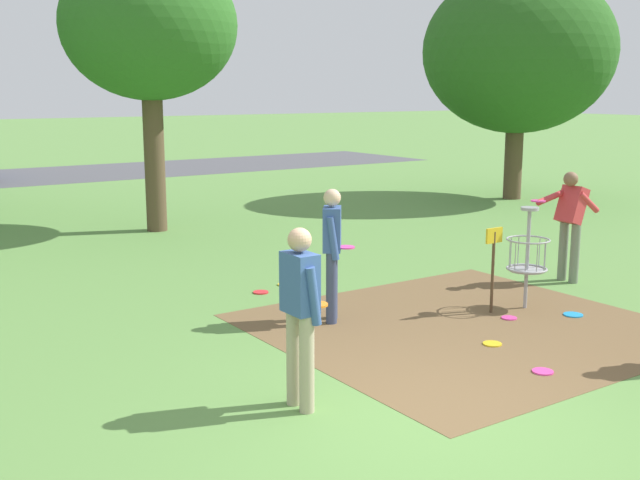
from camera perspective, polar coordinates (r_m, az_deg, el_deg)
The scene contains 14 objects.
ground_plane at distance 7.20m, azimuth 7.51°, elevation -13.09°, with size 160.00×160.00×0.00m, color #5B8942.
dirt_tee_pad at distance 9.96m, azimuth 10.53°, elevation -6.27°, with size 4.73×4.48×0.01m, color brown.
disc_golf_basket at distance 10.78m, azimuth 14.72°, elevation -1.02°, with size 0.98×0.58×1.39m.
player_foreground_watching at distance 12.49m, azimuth 17.87°, elevation 1.49°, with size 1.11×0.48×1.71m.
player_throwing at distance 9.82m, azimuth 0.90°, elevation -0.53°, with size 0.45×0.47×1.71m.
player_waiting_right at distance 7.12m, azimuth -1.46°, elevation -4.98°, with size 0.40×0.47×1.71m.
frisbee_near_basket at distance 9.36m, azimuth 12.52°, elevation -7.45°, with size 0.22×0.22×0.02m, color gold.
frisbee_by_tee at distance 8.61m, azimuth 16.02°, elevation -9.26°, with size 0.22×0.22×0.02m, color #E53D99.
frisbee_mid_grass at distance 10.81m, azimuth 18.07°, elevation -5.24°, with size 0.25×0.25×0.02m, color #1E93DB.
frisbee_far_left at distance 10.43m, azimuth 13.70°, elevation -5.58°, with size 0.20×0.20×0.02m, color #E53D99.
frisbee_far_right at distance 11.44m, azimuth -4.37°, elevation -3.84°, with size 0.23×0.23×0.02m, color red.
frisbee_scattered_a at distance 11.86m, azimuth -2.60°, elevation -3.27°, with size 0.22×0.22×0.02m, color gold.
tree_mid_right at distance 21.79m, azimuth 14.35°, elevation 13.22°, with size 5.06×5.06×6.08m.
tree_far_left at distance 16.61m, azimuth -12.42°, elevation 15.04°, with size 3.56×3.56×5.73m.
Camera 1 is at (-4.42, -4.87, 2.92)m, focal length 43.64 mm.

